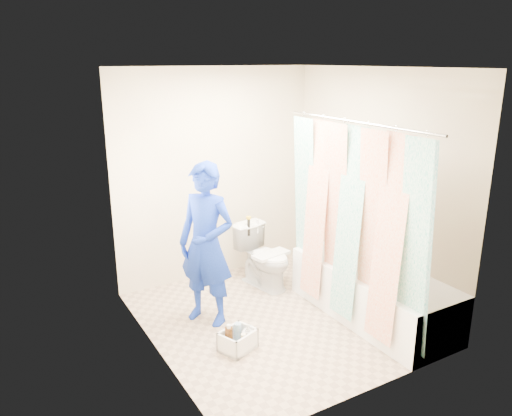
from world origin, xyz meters
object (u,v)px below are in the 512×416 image
toilet (264,257)px  plumber (206,245)px  bathtub (372,292)px  cleaning_caddy (238,340)px

toilet → plumber: 1.06m
bathtub → toilet: size_ratio=2.52×
plumber → cleaning_caddy: size_ratio=4.33×
bathtub → plumber: size_ratio=1.11×
toilet → cleaning_caddy: 1.35m
bathtub → plumber: 1.70m
plumber → cleaning_caddy: plumber is taller
bathtub → toilet: toilet is taller
bathtub → toilet: bearing=115.7°
bathtub → plumber: bearing=152.2°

